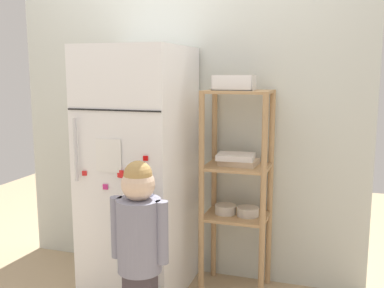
{
  "coord_description": "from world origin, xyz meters",
  "views": [
    {
      "loc": [
        0.99,
        -2.51,
        1.43
      ],
      "look_at": [
        0.18,
        0.02,
        0.99
      ],
      "focal_mm": 41.29,
      "sensor_mm": 36.0,
      "label": 1
    }
  ],
  "objects": [
    {
      "name": "pantry_shelf_unit",
      "position": [
        0.43,
        0.19,
        0.76
      ],
      "size": [
        0.42,
        0.34,
        1.31
      ],
      "color": "tan",
      "rests_on": "ground"
    },
    {
      "name": "child_standing",
      "position": [
        0.07,
        -0.53,
        0.6
      ],
      "size": [
        0.32,
        0.24,
        0.99
      ],
      "color": "#463D44",
      "rests_on": "ground"
    },
    {
      "name": "kitchen_wall_back",
      "position": [
        0.0,
        0.39,
        1.04
      ],
      "size": [
        2.49,
        0.03,
        2.08
      ],
      "primitive_type": "cube",
      "color": "silver",
      "rests_on": "ground"
    },
    {
      "name": "refrigerator",
      "position": [
        -0.17,
        0.02,
        0.79
      ],
      "size": [
        0.59,
        0.71,
        1.58
      ],
      "color": "white",
      "rests_on": "ground"
    },
    {
      "name": "fruit_bin",
      "position": [
        0.4,
        0.18,
        1.35
      ],
      "size": [
        0.25,
        0.16,
        0.09
      ],
      "color": "white",
      "rests_on": "pantry_shelf_unit"
    }
  ]
}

